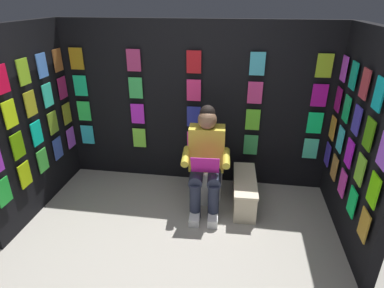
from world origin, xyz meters
The scene contains 7 objects.
ground_plane centered at (0.00, 0.00, 0.00)m, with size 30.00×30.00×0.00m, color #9E998E.
display_wall_back centered at (0.00, -1.69, 1.02)m, with size 3.40×0.14×2.04m.
display_wall_left centered at (-1.70, -0.82, 1.02)m, with size 0.14×1.64×2.04m.
display_wall_right centered at (1.70, -0.82, 1.02)m, with size 0.14×1.64×2.04m.
toilet centered at (-0.21, -1.28, 0.33)m, with size 0.41×0.56×0.77m.
person_reading centered at (-0.22, -1.06, 0.60)m, with size 0.54×0.70×1.19m.
comic_longbox_near centered at (-0.67, -1.13, 0.18)m, with size 0.29×0.81×0.35m.
Camera 1 is at (-0.55, 2.13, 2.26)m, focal length 30.18 mm.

